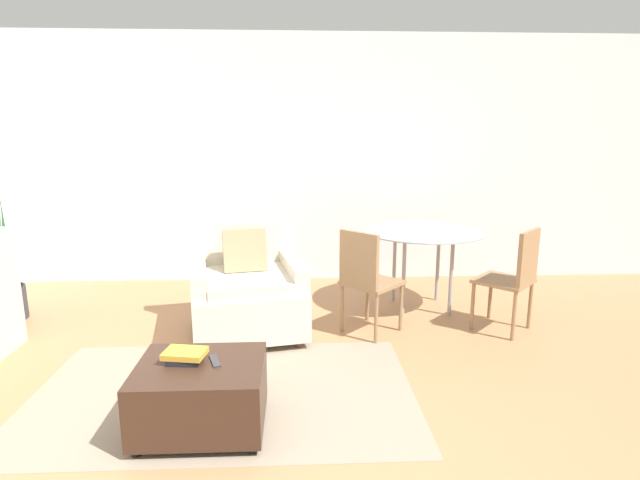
% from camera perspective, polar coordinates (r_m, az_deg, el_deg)
% --- Properties ---
extents(ground_plane, '(20.00, 20.00, 0.00)m').
position_cam_1_polar(ground_plane, '(2.86, -8.33, -23.87)').
color(ground_plane, '#A3754C').
extents(wall_back, '(12.00, 0.06, 2.75)m').
position_cam_1_polar(wall_back, '(5.71, -5.48, 9.03)').
color(wall_back, white).
rests_on(wall_back, ground_plane).
extents(area_rug, '(2.49, 1.52, 0.01)m').
position_cam_1_polar(area_rug, '(3.49, -10.88, -16.73)').
color(area_rug, gray).
rests_on(area_rug, ground_plane).
extents(armchair, '(1.06, 1.06, 0.91)m').
position_cam_1_polar(armchair, '(4.29, -8.36, -5.89)').
color(armchair, beige).
rests_on(armchair, ground_plane).
extents(ottoman, '(0.71, 0.59, 0.40)m').
position_cam_1_polar(ottoman, '(3.06, -13.41, -16.67)').
color(ottoman, '#382319').
rests_on(ottoman, ground_plane).
extents(book_stack, '(0.26, 0.20, 0.07)m').
position_cam_1_polar(book_stack, '(3.02, -15.19, -12.64)').
color(book_stack, black).
rests_on(book_stack, ottoman).
extents(tv_remote_primary, '(0.09, 0.17, 0.01)m').
position_cam_1_polar(tv_remote_primary, '(2.99, -11.93, -13.34)').
color(tv_remote_primary, '#333338').
rests_on(tv_remote_primary, ottoman).
extents(potted_plant, '(0.40, 0.40, 1.27)m').
position_cam_1_polar(potted_plant, '(5.40, -32.63, -4.99)').
color(potted_plant, '#333338').
rests_on(potted_plant, ground_plane).
extents(dining_table, '(1.14, 1.14, 0.77)m').
position_cam_1_polar(dining_table, '(4.85, 11.67, 0.08)').
color(dining_table, '#99A8AD').
rests_on(dining_table, ground_plane).
extents(dining_chair_near_left, '(0.59, 0.59, 0.90)m').
position_cam_1_polar(dining_chair_near_left, '(4.17, 5.27, -4.06)').
color(dining_chair_near_left, '#93704C').
rests_on(dining_chair_near_left, ground_plane).
extents(dining_chair_near_right, '(0.59, 0.59, 0.90)m').
position_cam_1_polar(dining_chair_near_right, '(4.52, 21.33, -3.59)').
color(dining_chair_near_right, '#93704C').
rests_on(dining_chair_near_right, ground_plane).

